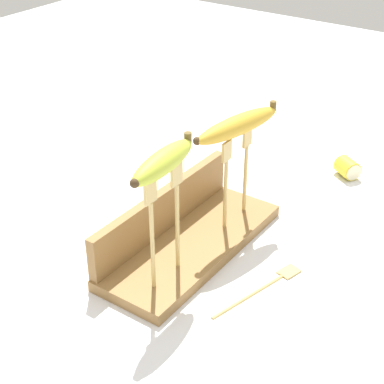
# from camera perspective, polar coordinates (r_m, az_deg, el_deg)

# --- Properties ---
(ground_plane) EXTENTS (3.00, 3.00, 0.00)m
(ground_plane) POSITION_cam_1_polar(r_m,az_deg,el_deg) (1.12, -0.00, -5.34)
(ground_plane) COLOR silver
(wooden_board) EXTENTS (0.38, 0.15, 0.02)m
(wooden_board) POSITION_cam_1_polar(r_m,az_deg,el_deg) (1.11, -0.00, -4.90)
(wooden_board) COLOR olive
(wooden_board) RESTS_ON ground
(board_backstop) EXTENTS (0.37, 0.02, 0.08)m
(board_backstop) POSITION_cam_1_polar(r_m,az_deg,el_deg) (1.11, -2.69, -1.68)
(board_backstop) COLOR olive
(board_backstop) RESTS_ON wooden_board
(fork_stand_left) EXTENTS (0.09, 0.01, 0.19)m
(fork_stand_left) POSITION_cam_1_polar(r_m,az_deg,el_deg) (0.96, -2.53, -2.28)
(fork_stand_left) COLOR tan
(fork_stand_left) RESTS_ON wooden_board
(fork_stand_right) EXTENTS (0.09, 0.01, 0.17)m
(fork_stand_right) POSITION_cam_1_polar(r_m,az_deg,el_deg) (1.11, 4.08, 2.10)
(fork_stand_right) COLOR tan
(fork_stand_right) RESTS_ON wooden_board
(banana_raised_left) EXTENTS (0.16, 0.05, 0.04)m
(banana_raised_left) POSITION_cam_1_polar(r_m,az_deg,el_deg) (0.91, -2.67, 2.79)
(banana_raised_left) COLOR #B2C138
(banana_raised_left) RESTS_ON fork_stand_left
(banana_raised_right) EXTENTS (0.20, 0.08, 0.04)m
(banana_raised_right) POSITION_cam_1_polar(r_m,az_deg,el_deg) (1.08, 4.25, 6.15)
(banana_raised_right) COLOR gold
(banana_raised_right) RESTS_ON fork_stand_right
(fork_fallen_near) EXTENTS (0.19, 0.06, 0.01)m
(fork_fallen_near) POSITION_cam_1_polar(r_m,az_deg,el_deg) (1.04, 6.95, -8.36)
(fork_fallen_near) COLOR tan
(fork_fallen_near) RESTS_ON ground
(banana_chunk_near) EXTENTS (0.06, 0.06, 0.04)m
(banana_chunk_near) POSITION_cam_1_polar(r_m,az_deg,el_deg) (1.38, 14.11, 2.15)
(banana_chunk_near) COLOR yellow
(banana_chunk_near) RESTS_ON ground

